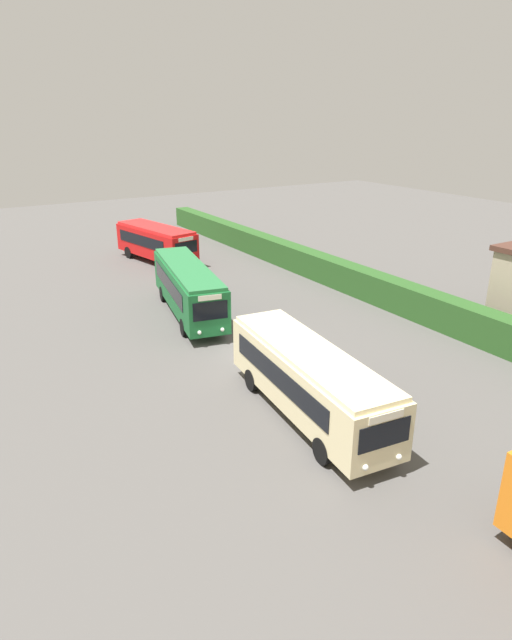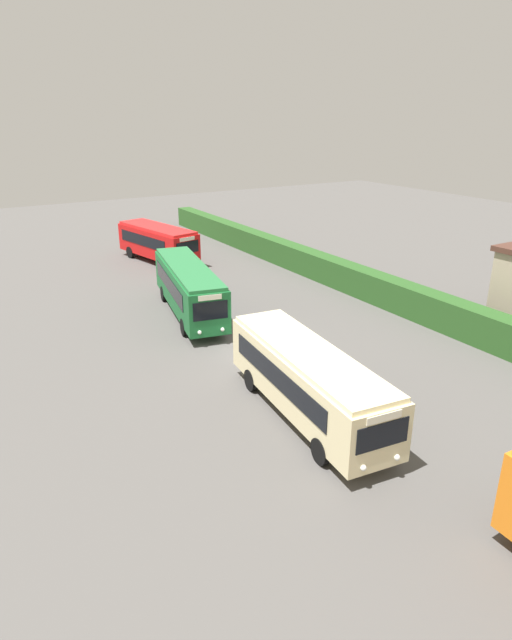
% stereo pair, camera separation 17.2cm
% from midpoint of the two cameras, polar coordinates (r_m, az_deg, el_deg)
% --- Properties ---
extents(ground_plane, '(113.74, 113.74, 0.00)m').
position_cam_midpoint_polar(ground_plane, '(28.47, -0.17, -3.54)').
color(ground_plane, '#514F4C').
extents(bus_red, '(8.86, 4.22, 2.98)m').
position_cam_midpoint_polar(bus_red, '(46.65, -10.57, 8.16)').
color(bus_red, red).
rests_on(bus_red, ground_plane).
extents(bus_green, '(10.68, 4.36, 3.16)m').
position_cam_midpoint_polar(bus_green, '(33.52, -7.30, 3.48)').
color(bus_green, '#19602D').
rests_on(bus_green, ground_plane).
extents(bus_cream, '(10.08, 3.55, 3.00)m').
position_cam_midpoint_polar(bus_cream, '(22.16, 5.36, -6.14)').
color(bus_cream, beige).
rests_on(bus_cream, ground_plane).
extents(person_left, '(0.35, 0.53, 1.67)m').
position_cam_midpoint_polar(person_left, '(23.75, 10.80, -6.87)').
color(person_left, '#334C8C').
rests_on(person_left, ground_plane).
extents(hedge_row, '(68.87, 1.38, 1.91)m').
position_cam_midpoint_polar(hedge_row, '(34.83, 15.78, 2.00)').
color(hedge_row, '#285220').
rests_on(hedge_row, ground_plane).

